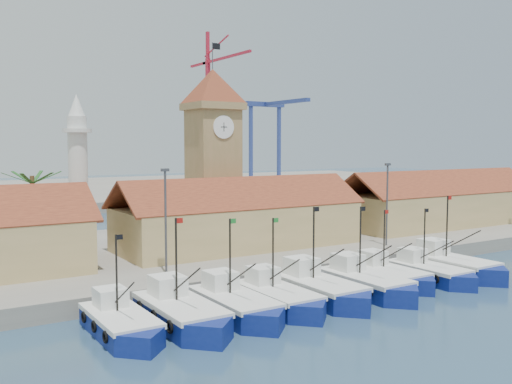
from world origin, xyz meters
TOP-DOWN VIEW (x-y plane):
  - ground at (0.00, 0.00)m, footprint 400.00×400.00m
  - quay at (0.00, 24.00)m, footprint 140.00×32.00m
  - terminal at (0.00, 110.00)m, footprint 240.00×80.00m
  - boat_0 at (-19.12, 2.74)m, footprint 3.38×9.26m
  - boat_1 at (-14.94, 2.40)m, footprint 3.81×10.43m
  - boat_2 at (-10.69, 2.33)m, footprint 3.64×9.97m
  - boat_3 at (-6.88, 2.37)m, footprint 3.53×9.67m
  - boat_4 at (-2.79, 2.47)m, footprint 3.84×10.52m
  - boat_5 at (1.83, 2.03)m, footprint 3.73×10.23m
  - boat_6 at (5.85, 3.33)m, footprint 3.40×9.32m
  - boat_7 at (9.86, 2.22)m, footprint 3.40×9.31m
  - boat_8 at (13.69, 2.69)m, footprint 3.89×10.66m
  - hall_center at (0.00, 20.00)m, footprint 27.04×10.13m
  - hall_right at (32.00, 20.00)m, footprint 31.20×10.13m
  - clock_tower at (0.00, 26.00)m, footprint 5.80×5.80m
  - minaret at (-15.00, 28.00)m, footprint 3.00×3.00m
  - palm_tree at (-20.00, 26.00)m, footprint 5.60×5.03m
  - lamp_posts at (0.50, 12.00)m, footprint 80.70×0.25m
  - crane_red_right at (40.40, 103.68)m, footprint 1.00×31.80m
  - gantry at (62.00, 106.65)m, footprint 13.00×22.00m

SIDE VIEW (x-z plane):
  - ground at x=0.00m, z-range 0.00..0.00m
  - boat_0 at x=-19.12m, z-range -2.78..4.23m
  - boat_7 at x=9.86m, z-range -2.80..4.25m
  - boat_6 at x=5.85m, z-range -2.80..4.26m
  - quay at x=0.00m, z-range 0.00..1.50m
  - boat_3 at x=-6.88m, z-range -2.90..4.42m
  - boat_2 at x=-10.69m, z-range -2.99..4.55m
  - boat_5 at x=1.83m, z-range -3.07..4.67m
  - boat_1 at x=-14.94m, z-range -3.13..4.76m
  - boat_4 at x=-2.79m, z-range -3.16..4.80m
  - boat_8 at x=13.69m, z-range -3.20..4.87m
  - terminal at x=0.00m, z-range 0.00..2.00m
  - hall_center at x=0.00m, z-range 0.18..7.79m
  - hall_right at x=32.00m, z-range 0.18..7.79m
  - palm_tree at x=-20.00m, z-range 2.05..10.44m
  - lamp_posts at x=0.50m, z-range 1.96..10.99m
  - minaret at x=-15.00m, z-range 1.58..17.88m
  - clock_tower at x=0.00m, z-range 0.61..23.31m
  - gantry at x=62.00m, z-range 8.44..31.64m
  - crane_red_right at x=40.40m, z-range 4.16..44.73m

